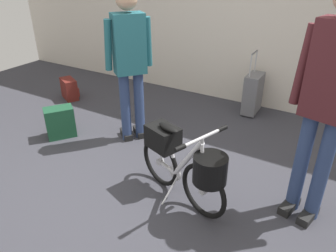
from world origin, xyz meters
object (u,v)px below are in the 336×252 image
Objects in this scene: folding_bike_foreground at (184,162)px; visitor_near_wall at (130,60)px; visitor_browsing at (329,94)px; handbag_on_floor at (70,89)px; rolling_suitcase at (253,93)px; backpack_on_floor at (60,122)px.

folding_bike_foreground is 1.33m from visitor_near_wall.
visitor_browsing reaches higher than handbag_on_floor.
rolling_suitcase reaches higher than folding_bike_foreground.
backpack_on_floor is (-2.68, -0.09, -0.87)m from visitor_browsing.
folding_bike_foreground is 2.04m from rolling_suitcase.
visitor_near_wall is at bearing -17.71° from handbag_on_floor.
visitor_browsing is 3.64m from handbag_on_floor.
visitor_near_wall is 1.96× the size of rolling_suitcase.
visitor_near_wall is 4.60× the size of handbag_on_floor.
folding_bike_foreground is 2.79m from handbag_on_floor.
visitor_near_wall is 1.79m from rolling_suitcase.
visitor_browsing is 5.07× the size of handbag_on_floor.
folding_bike_foreground is 2.74× the size of handbag_on_floor.
rolling_suitcase is (0.96, 1.36, -0.65)m from visitor_near_wall.
folding_bike_foreground is at bearing -24.58° from handbag_on_floor.
visitor_browsing is at bearing -8.98° from visitor_near_wall.
backpack_on_floor is at bearing -178.03° from visitor_browsing.
visitor_browsing is at bearing 22.29° from folding_bike_foreground.
folding_bike_foreground reaches higher than backpack_on_floor.
visitor_near_wall reaches higher than backpack_on_floor.
rolling_suitcase is (-0.05, 2.03, -0.11)m from folding_bike_foreground.
rolling_suitcase is 2.35× the size of handbag_on_floor.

